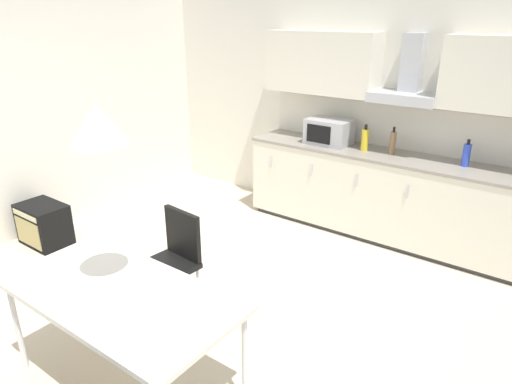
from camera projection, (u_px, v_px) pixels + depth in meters
name	position (u px, v px, depth m)	size (l,w,h in m)	color
ground_plane	(183.00, 327.00, 3.61)	(7.58, 8.22, 0.02)	beige
wall_back	(350.00, 98.00, 5.19)	(6.07, 0.10, 2.80)	silver
kitchen_counter	(390.00, 197.00, 4.89)	(3.24, 0.61, 0.94)	#333333
backsplash_tile	(407.00, 128.00, 4.84)	(3.22, 0.02, 0.47)	silver
upper_wall_cabinets	(409.00, 70.00, 4.50)	(3.22, 0.40, 0.66)	silver
microwave	(329.00, 132.00, 5.09)	(0.48, 0.35, 0.28)	#ADADB2
bottle_brown	(393.00, 143.00, 4.71)	(0.06, 0.06, 0.29)	brown
bottle_blue	(466.00, 155.00, 4.35)	(0.07, 0.07, 0.26)	blue
bottle_yellow	(365.00, 139.00, 4.85)	(0.08, 0.08, 0.28)	yellow
dining_table	(120.00, 298.00, 2.79)	(1.53, 0.78, 0.73)	silver
chair_far_left	(174.00, 254.00, 3.61)	(0.43, 0.43, 0.87)	black
guitar_amp	(44.00, 224.00, 4.84)	(0.52, 0.37, 0.44)	black
pendant_lamp	(97.00, 125.00, 2.39)	(0.32, 0.32, 0.22)	silver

